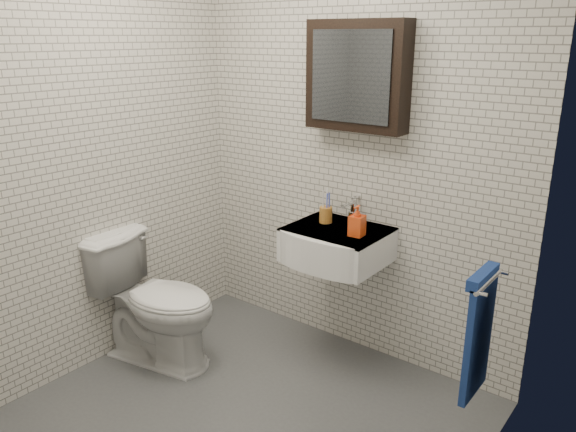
{
  "coord_description": "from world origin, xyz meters",
  "views": [
    {
      "loc": [
        1.7,
        -1.82,
        1.92
      ],
      "look_at": [
        -0.06,
        0.45,
        0.99
      ],
      "focal_mm": 35.0,
      "sensor_mm": 36.0,
      "label": 1
    }
  ],
  "objects": [
    {
      "name": "ground",
      "position": [
        0.0,
        0.0,
        0.01
      ],
      "size": [
        2.2,
        2.0,
        0.01
      ],
      "primitive_type": "cube",
      "color": "#4B4E53",
      "rests_on": "ground"
    },
    {
      "name": "room_shell",
      "position": [
        0.0,
        0.0,
        1.47
      ],
      "size": [
        2.22,
        2.02,
        2.51
      ],
      "color": "silver",
      "rests_on": "ground"
    },
    {
      "name": "washbasin",
      "position": [
        0.05,
        0.73,
        0.76
      ],
      "size": [
        0.55,
        0.5,
        0.2
      ],
      "color": "white",
      "rests_on": "room_shell"
    },
    {
      "name": "faucet",
      "position": [
        0.05,
        0.93,
        0.92
      ],
      "size": [
        0.06,
        0.2,
        0.15
      ],
      "color": "silver",
      "rests_on": "washbasin"
    },
    {
      "name": "mirror_cabinet",
      "position": [
        0.05,
        0.93,
        1.7
      ],
      "size": [
        0.6,
        0.15,
        0.6
      ],
      "color": "black",
      "rests_on": "room_shell"
    },
    {
      "name": "towel_rail",
      "position": [
        1.04,
        0.35,
        0.72
      ],
      "size": [
        0.09,
        0.3,
        0.58
      ],
      "color": "silver",
      "rests_on": "room_shell"
    },
    {
      "name": "toothbrush_cup",
      "position": [
        -0.07,
        0.82,
        0.9
      ],
      "size": [
        0.1,
        0.1,
        0.21
      ],
      "rotation": [
        0.0,
        0.0,
        -0.43
      ],
      "color": "#AA6F2A",
      "rests_on": "washbasin"
    },
    {
      "name": "soap_bottle",
      "position": [
        0.2,
        0.74,
        0.94
      ],
      "size": [
        0.08,
        0.09,
        0.17
      ],
      "primitive_type": "imported",
      "rotation": [
        0.0,
        0.0,
        0.08
      ],
      "color": "orange",
      "rests_on": "washbasin"
    },
    {
      "name": "toilet",
      "position": [
        -0.8,
        0.1,
        0.4
      ],
      "size": [
        0.85,
        0.58,
        0.79
      ],
      "primitive_type": "imported",
      "rotation": [
        0.0,
        0.0,
        1.76
      ],
      "color": "white",
      "rests_on": "ground"
    }
  ]
}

